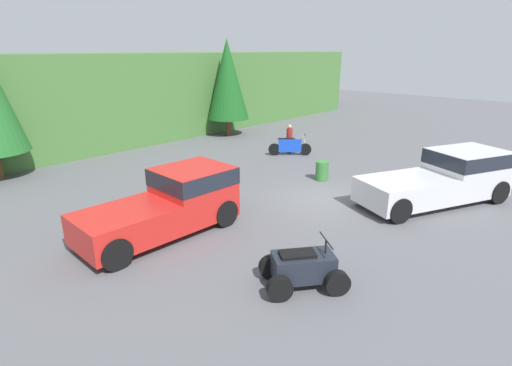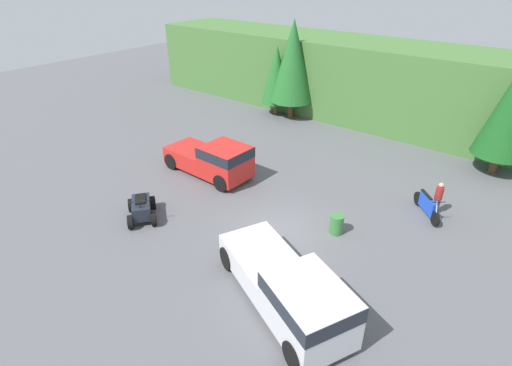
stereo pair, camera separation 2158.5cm
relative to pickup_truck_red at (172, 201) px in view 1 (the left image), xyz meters
The scene contains 9 objects.
ground_plane 6.28m from the pickup_truck_red, 19.37° to the right, with size 80.00×80.00×0.00m, color #5B5B60.
hillside_backdrop 15.21m from the pickup_truck_red, 67.26° to the left, with size 44.00×6.00×5.43m.
tree_mid_right 15.65m from the pickup_truck_red, 39.76° to the left, with size 2.80×2.80×6.36m.
pickup_truck_red is the anchor object (origin of this frame).
pickup_truck_second 10.36m from the pickup_truck_red, 32.51° to the right, with size 6.31×4.39×1.96m.
dirt_bike 10.85m from the pickup_truck_red, 17.60° to the left, with size 1.72×1.82×1.19m.
quad_atv 5.08m from the pickup_truck_red, 87.23° to the right, with size 2.37×2.22×1.24m.
rider_person 11.25m from the pickup_truck_red, 18.60° to the left, with size 0.47×0.47×1.66m.
steel_barrel 7.81m from the pickup_truck_red, ahead, with size 0.58×0.58×0.88m.
Camera 1 is at (-12.79, -8.05, 5.66)m, focal length 28.00 mm.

